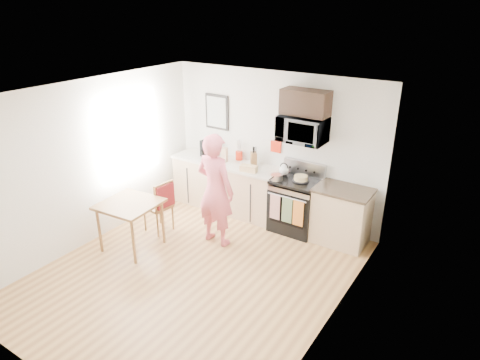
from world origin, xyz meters
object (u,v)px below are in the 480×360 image
Objects in this scene: chair at (162,201)px; dining_table at (130,208)px; microwave at (303,129)px; person at (215,190)px; range at (296,206)px; cake at (301,179)px.

dining_table is at bearing -92.16° from chair.
microwave is 0.41× the size of person.
person is at bearing -129.94° from range.
microwave is (-0.00, 0.10, 1.32)m from range.
chair is (-0.91, -0.25, -0.32)m from person.
range is at bearing 43.21° from chair.
cake is (1.97, 1.92, 0.27)m from dining_table.
microwave is 2.78× the size of cake.
microwave is 0.91× the size of dining_table.
cake is at bearing 44.14° from dining_table.
range is at bearing 164.41° from cake.
cake is at bearing -15.59° from range.
dining_table is (-1.90, -1.94, 0.26)m from range.
person is 0.99m from chair.
range is 1.33m from microwave.
dining_table is at bearing 43.55° from person.
chair is (0.10, 0.62, -0.09)m from dining_table.
microwave reaches higher than cake.
microwave reaches higher than range.
cake reaches higher than chair.
person is 1.42m from cake.
person is (-0.89, -1.17, -0.84)m from microwave.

